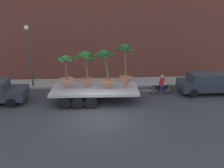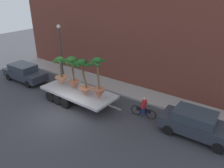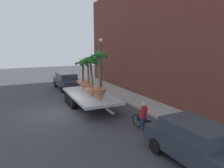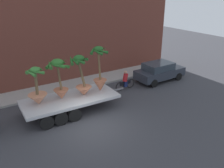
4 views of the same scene
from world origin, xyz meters
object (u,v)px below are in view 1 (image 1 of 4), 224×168
at_px(parked_car, 207,83).
at_px(street_lamp, 29,49).
at_px(potted_palm_rear, 86,70).
at_px(cyclist, 161,86).
at_px(flatbed_trailer, 91,91).
at_px(potted_palm_middle, 67,77).
at_px(potted_palm_front, 125,72).
at_px(potted_palm_extra, 106,72).

relative_size(parked_car, street_lamp, 0.89).
height_order(potted_palm_rear, cyclist, potted_palm_rear).
relative_size(flatbed_trailer, potted_palm_middle, 3.04).
xyz_separation_m(potted_palm_rear, potted_palm_front, (2.61, -0.21, -0.06)).
bearing_deg(potted_palm_middle, parked_car, 5.06).
bearing_deg(cyclist, potted_palm_rear, -169.88).
relative_size(flatbed_trailer, parked_car, 1.61).
bearing_deg(street_lamp, cyclist, -11.12).
relative_size(flatbed_trailer, cyclist, 3.77).
height_order(potted_palm_rear, street_lamp, street_lamp).
bearing_deg(potted_palm_middle, potted_palm_extra, -6.29).
distance_m(cyclist, street_lamp, 10.54).
xyz_separation_m(potted_palm_middle, cyclist, (6.87, 0.93, -1.09)).
bearing_deg(potted_palm_middle, cyclist, 7.70).
bearing_deg(flatbed_trailer, parked_car, 7.10).
bearing_deg(parked_car, potted_palm_middle, -174.94).
distance_m(potted_palm_middle, potted_palm_front, 4.00).
bearing_deg(cyclist, potted_palm_front, -157.57).
bearing_deg(potted_palm_front, potted_palm_extra, -178.72).
distance_m(potted_palm_extra, cyclist, 4.59).
bearing_deg(street_lamp, potted_palm_rear, -33.19).
relative_size(potted_palm_middle, potted_palm_extra, 0.86).
height_order(potted_palm_extra, cyclist, potted_palm_extra).
height_order(parked_car, street_lamp, street_lamp).
xyz_separation_m(cyclist, street_lamp, (-10.04, 1.97, 2.56)).
bearing_deg(potted_palm_front, potted_palm_middle, 176.12).
distance_m(potted_palm_front, parked_car, 6.62).
relative_size(cyclist, parked_car, 0.43).
xyz_separation_m(potted_palm_extra, parked_car, (7.65, 1.21, -1.29)).
height_order(potted_palm_rear, potted_palm_front, potted_palm_front).
xyz_separation_m(parked_car, street_lamp, (-13.51, 1.99, 2.40)).
xyz_separation_m(potted_palm_front, street_lamp, (-7.13, 3.17, 1.08)).
xyz_separation_m(flatbed_trailer, cyclist, (5.22, 1.10, -0.10)).
relative_size(potted_palm_rear, parked_car, 0.59).
bearing_deg(potted_palm_front, street_lamp, 156.02).
distance_m(potted_palm_middle, parked_car, 10.43).
bearing_deg(potted_palm_rear, street_lamp, 146.81).
relative_size(potted_palm_rear, potted_palm_front, 0.85).
bearing_deg(potted_palm_front, parked_car, 10.53).
distance_m(potted_palm_rear, potted_palm_extra, 1.37).
xyz_separation_m(flatbed_trailer, potted_palm_rear, (-0.29, 0.11, 1.44)).
relative_size(potted_palm_middle, parked_car, 0.53).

